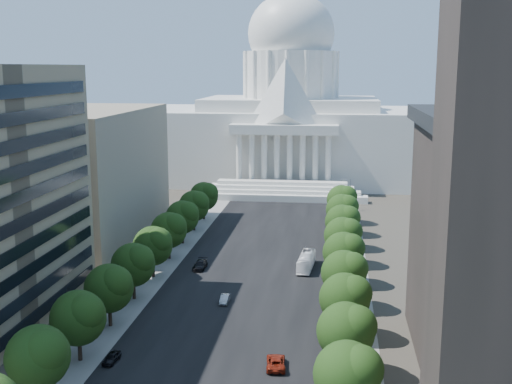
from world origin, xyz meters
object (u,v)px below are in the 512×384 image
at_px(car_dark_a, 112,358).
at_px(city_bus, 306,261).
at_px(car_dark_b, 200,265).
at_px(car_silver, 225,299).
at_px(car_red, 276,362).

height_order(car_dark_a, city_bus, city_bus).
bearing_deg(city_bus, car_dark_b, -168.13).
height_order(car_silver, city_bus, city_bus).
height_order(car_red, car_dark_b, car_dark_b).
bearing_deg(car_silver, car_dark_b, 114.26).
xyz_separation_m(car_red, car_dark_b, (-19.01, 40.80, 0.05)).
distance_m(car_dark_a, car_dark_b, 42.18).
distance_m(car_silver, car_dark_b, 19.59).
bearing_deg(city_bus, car_dark_a, -114.04).
bearing_deg(car_dark_a, city_bus, 66.68).
xyz_separation_m(car_dark_b, city_bus, (21.02, 2.70, 0.71)).
bearing_deg(car_red, car_dark_a, -2.22).
relative_size(car_dark_a, city_bus, 0.35).
height_order(car_dark_a, car_dark_b, car_dark_b).
distance_m(car_silver, car_red, 25.43).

